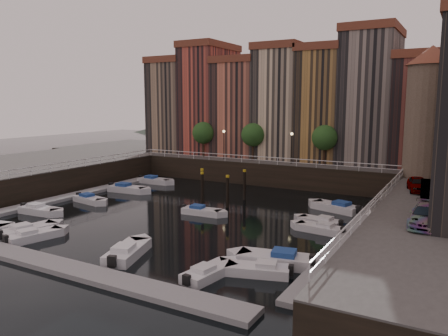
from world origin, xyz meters
The scene contains 31 objects.
ground centered at (0.00, 0.00, 0.00)m, with size 200.00×200.00×0.00m, color black.
quay_far centered at (0.00, 26.00, 1.50)m, with size 80.00×20.00×3.00m, color black.
quay_left centered at (-28.00, -2.00, 1.50)m, with size 20.00×36.00×3.00m, color black.
dock_left centered at (-16.20, -1.00, 0.17)m, with size 2.00×28.00×0.35m, color gray.
dock_right centered at (16.20, -1.00, 0.17)m, with size 2.00×28.00×0.35m, color gray.
dock_near centered at (0.00, -17.00, 0.17)m, with size 30.00×2.00×0.35m, color gray.
mountains centered at (1.72, 110.00, 7.92)m, with size 145.00×100.00×18.00m.
far_terrace centered at (3.31, 23.50, 10.95)m, with size 48.70×10.30×17.50m.
corner_tower centered at (20.00, 14.50, 10.19)m, with size 5.20×5.20×13.80m.
promenade_trees centered at (-1.33, 18.20, 6.58)m, with size 21.20×3.20×5.20m.
street_lamps centered at (-1.00, 17.20, 5.90)m, with size 10.36×0.36×4.18m.
railings centered at (0.00, 4.88, 3.79)m, with size 36.08×34.04×0.52m.
gangway centered at (17.10, 10.00, 1.92)m, with size 2.78×8.32×3.73m.
mooring_pilings centered at (0.01, 5.33, 1.65)m, with size 5.09×4.56×3.78m.
boat_left_1 centered at (-13.04, -7.94, 0.37)m, with size 4.78×2.00×1.08m.
boat_left_2 centered at (-12.43, -1.90, 0.35)m, with size 4.61×2.33×1.03m.
boat_left_3 centered at (-12.66, 4.51, 0.40)m, with size 5.28×2.33×1.19m.
boat_left_4 centered at (-13.43, 10.83, 0.38)m, with size 4.92×1.96×1.12m.
boat_right_0 centered at (12.63, -11.47, 0.33)m, with size 4.43×2.68×0.99m.
boat_right_1 centered at (12.91, -9.35, 0.41)m, with size 5.38×2.80×1.21m.
boat_right_2 centered at (13.30, -0.41, 0.33)m, with size 4.28×1.93×0.97m.
boat_right_3 centered at (12.68, 1.76, 0.32)m, with size 4.22×2.13×0.95m.
boat_right_4 centered at (12.60, 7.56, 0.40)m, with size 5.32×3.25×1.19m.
boat_near_0 centered at (-7.90, -13.14, 0.37)m, with size 2.54×4.95×1.11m.
boat_near_1 centered at (-6.34, -13.79, 0.35)m, with size 2.67×4.61×1.03m.
boat_near_2 centered at (3.02, -13.18, 0.39)m, with size 3.21×5.21×1.17m.
boat_near_3 centered at (9.97, -13.45, 0.33)m, with size 2.16×4.39×0.98m.
car_a centered at (20.14, 6.02, 3.66)m, with size 1.57×3.90×1.33m, color gray.
car_b centered at (21.34, 3.79, 3.73)m, with size 1.54×4.42×1.45m, color gray.
car_c centered at (21.74, -5.74, 3.68)m, with size 1.92×4.72×1.37m, color gray.
boat_extra_229 centered at (1.19, -0.27, 0.33)m, with size 4.32×1.83×0.98m.
Camera 1 is at (23.68, -35.94, 11.00)m, focal length 35.00 mm.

